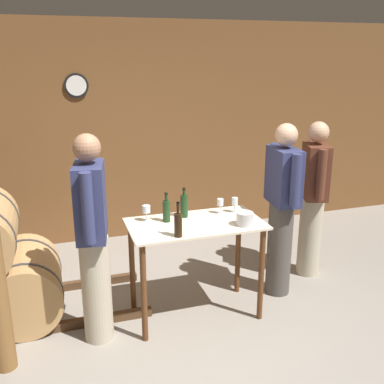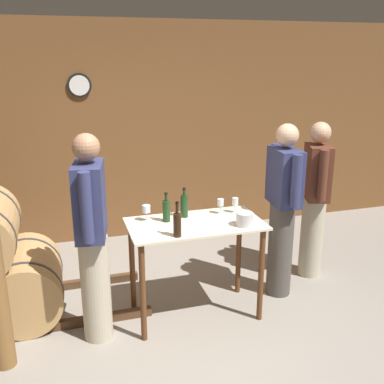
{
  "view_description": "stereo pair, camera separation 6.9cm",
  "coord_description": "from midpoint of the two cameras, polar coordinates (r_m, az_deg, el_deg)",
  "views": [
    {
      "loc": [
        -0.98,
        -2.91,
        2.29
      ],
      "look_at": [
        0.17,
        0.64,
        1.14
      ],
      "focal_mm": 42.0,
      "sensor_mm": 36.0,
      "label": 1
    },
    {
      "loc": [
        -0.92,
        -2.93,
        2.29
      ],
      "look_at": [
        0.17,
        0.64,
        1.14
      ],
      "focal_mm": 42.0,
      "sensor_mm": 36.0,
      "label": 2
    }
  ],
  "objects": [
    {
      "name": "wine_glass_near_center",
      "position": [
        4.09,
        4.13,
        -1.42
      ],
      "size": [
        0.06,
        0.06,
        0.14
      ],
      "color": "silver",
      "rests_on": "tasting_table"
    },
    {
      "name": "wine_bottle_left",
      "position": [
        3.58,
        -1.33,
        -4.04
      ],
      "size": [
        0.07,
        0.07,
        0.29
      ],
      "color": "black",
      "rests_on": "tasting_table"
    },
    {
      "name": "wine_glass_near_right",
      "position": [
        4.14,
        5.98,
        -1.31
      ],
      "size": [
        0.06,
        0.06,
        0.14
      ],
      "color": "silver",
      "rests_on": "tasting_table"
    },
    {
      "name": "ground_plane",
      "position": [
        3.84,
        0.94,
        -19.61
      ],
      "size": [
        14.0,
        14.0,
        0.0
      ],
      "primitive_type": "plane",
      "color": "gray"
    },
    {
      "name": "wine_bottle_far_left",
      "position": [
        3.9,
        -2.78,
        -2.31
      ],
      "size": [
        0.07,
        0.07,
        0.27
      ],
      "color": "#193819",
      "rests_on": "tasting_table"
    },
    {
      "name": "wine_glass_near_left",
      "position": [
        3.93,
        -5.33,
        -2.21
      ],
      "size": [
        0.07,
        0.07,
        0.14
      ],
      "color": "silver",
      "rests_on": "tasting_table"
    },
    {
      "name": "person_visitor_bearded",
      "position": [
        4.82,
        15.75,
        -0.64
      ],
      "size": [
        0.34,
        0.56,
        1.66
      ],
      "color": "#B7AD93",
      "rests_on": "ground_plane"
    },
    {
      "name": "back_wall",
      "position": [
        5.69,
        -7.13,
        7.47
      ],
      "size": [
        8.4,
        0.08,
        2.7
      ],
      "color": "brown",
      "rests_on": "ground_plane"
    },
    {
      "name": "wine_bottle_center",
      "position": [
        4.0,
        -0.5,
        -1.7
      ],
      "size": [
        0.07,
        0.07,
        0.27
      ],
      "color": "#193819",
      "rests_on": "tasting_table"
    },
    {
      "name": "tasting_table",
      "position": [
        3.96,
        0.92,
        -6.31
      ],
      "size": [
        1.17,
        0.63,
        0.89
      ],
      "color": "beige",
      "rests_on": "ground_plane"
    },
    {
      "name": "person_host",
      "position": [
        4.35,
        11.9,
        -1.97
      ],
      "size": [
        0.25,
        0.59,
        1.7
      ],
      "color": "#4C4742",
      "rests_on": "ground_plane"
    },
    {
      "name": "person_visitor_with_scarf",
      "position": [
        3.64,
        -12.03,
        -5.44
      ],
      "size": [
        0.29,
        0.58,
        1.74
      ],
      "color": "#B7AD93",
      "rests_on": "ground_plane"
    },
    {
      "name": "ice_bucket",
      "position": [
        3.85,
        7.21,
        -3.45
      ],
      "size": [
        0.15,
        0.15,
        0.12
      ],
      "color": "silver",
      "rests_on": "tasting_table"
    }
  ]
}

